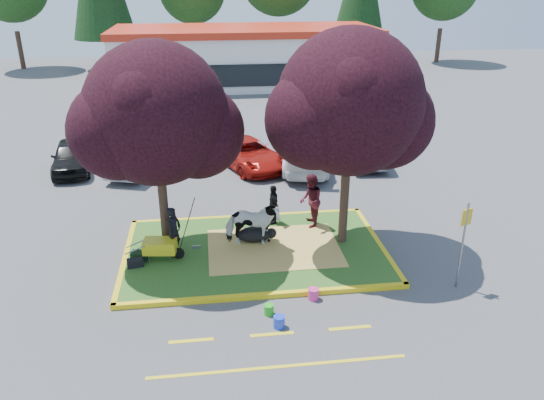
{
  "coord_description": "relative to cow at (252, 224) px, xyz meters",
  "views": [
    {
      "loc": [
        -1.38,
        -14.93,
        8.32
      ],
      "look_at": [
        0.61,
        0.5,
        1.61
      ],
      "focal_mm": 35.0,
      "sensor_mm": 36.0,
      "label": 1
    }
  ],
  "objects": [
    {
      "name": "curb_right",
      "position": [
        4.14,
        -0.28,
        -0.81
      ],
      "size": [
        0.16,
        5.3,
        0.15
      ],
      "primitive_type": "cube",
      "color": "yellow",
      "rests_on": "ground"
    },
    {
      "name": "visitor_b",
      "position": [
        0.88,
        1.57,
        -0.03
      ],
      "size": [
        0.46,
        0.87,
        1.42
      ],
      "primitive_type": "imported",
      "rotation": [
        0.0,
        0.0,
        -1.42
      ],
      "color": "black",
      "rests_on": "median_island"
    },
    {
      "name": "retail_building",
      "position": [
        2.06,
        27.7,
        1.36
      ],
      "size": [
        20.4,
        8.4,
        4.4
      ],
      "color": "silver",
      "rests_on": "ground"
    },
    {
      "name": "straw_bedding",
      "position": [
        0.66,
        -0.28,
        -0.73
      ],
      "size": [
        4.2,
        3.0,
        0.01
      ],
      "primitive_type": "cube",
      "color": "#DBBD5A",
      "rests_on": "median_island"
    },
    {
      "name": "visitor_a",
      "position": [
        2.13,
        1.17,
        0.2
      ],
      "size": [
        0.79,
        0.98,
        1.88
      ],
      "primitive_type": "imported",
      "rotation": [
        0.0,
        0.0,
        -1.66
      ],
      "color": "#45131D",
      "rests_on": "median_island"
    },
    {
      "name": "fire_lane_stripe_c",
      "position": [
        2.06,
        -4.48,
        -0.89
      ],
      "size": [
        1.1,
        0.12,
        0.01
      ],
      "primitive_type": "cube",
      "color": "yellow",
      "rests_on": "ground"
    },
    {
      "name": "car_black",
      "position": [
        -7.39,
        8.49,
        -0.2
      ],
      "size": [
        2.11,
        4.2,
        1.37
      ],
      "primitive_type": "imported",
      "rotation": [
        0.0,
        0.0,
        0.13
      ],
      "color": "black",
      "rests_on": "ground"
    },
    {
      "name": "bucket_blue",
      "position": [
        0.27,
        -4.21,
        -0.73
      ],
      "size": [
        0.31,
        0.31,
        0.32
      ],
      "primitive_type": "cylinder",
      "rotation": [
        0.0,
        0.0,
        -0.03
      ],
      "color": "blue",
      "rests_on": "ground"
    },
    {
      "name": "curb_left",
      "position": [
        -4.02,
        -0.28,
        -0.81
      ],
      "size": [
        0.16,
        5.3,
        0.15
      ],
      "primitive_type": "cube",
      "color": "yellow",
      "rests_on": "ground"
    },
    {
      "name": "cow",
      "position": [
        0.0,
        0.0,
        0.0
      ],
      "size": [
        1.81,
        0.94,
        1.48
      ],
      "primitive_type": "imported",
      "rotation": [
        0.0,
        0.0,
        1.48
      ],
      "color": "white",
      "rests_on": "median_island"
    },
    {
      "name": "car_white",
      "position": [
        3.21,
        7.42,
        -0.15
      ],
      "size": [
        3.15,
        5.45,
        1.49
      ],
      "primitive_type": "imported",
      "rotation": [
        0.0,
        0.0,
        2.92
      ],
      "color": "silver",
      "rests_on": "ground"
    },
    {
      "name": "sign_post",
      "position": [
        5.58,
        -2.98,
        0.74
      ],
      "size": [
        0.35,
        0.16,
        2.62
      ],
      "rotation": [
        0.0,
        0.0,
        0.37
      ],
      "color": "slate",
      "rests_on": "ground"
    },
    {
      "name": "tree_purple_left",
      "position": [
        -2.72,
        0.1,
        3.47
      ],
      "size": [
        5.06,
        4.2,
        6.51
      ],
      "color": "black",
      "rests_on": "median_island"
    },
    {
      "name": "median_island",
      "position": [
        0.06,
        -0.28,
        -0.81
      ],
      "size": [
        8.0,
        5.0,
        0.15
      ],
      "primitive_type": "cube",
      "color": "#26541A",
      "rests_on": "ground"
    },
    {
      "name": "tree_purple_right",
      "position": [
        2.98,
        -0.1,
        3.67
      ],
      "size": [
        5.3,
        4.4,
        6.82
      ],
      "color": "black",
      "rests_on": "median_island"
    },
    {
      "name": "bucket_pink",
      "position": [
        1.39,
        -3.08,
        -0.73
      ],
      "size": [
        0.35,
        0.35,
        0.32
      ],
      "primitive_type": "cylinder",
      "rotation": [
        0.0,
        0.0,
        -0.18
      ],
      "color": "#E03183",
      "rests_on": "ground"
    },
    {
      "name": "fire_lane_stripe_a",
      "position": [
        -1.94,
        -4.48,
        -0.89
      ],
      "size": [
        1.1,
        0.12,
        0.01
      ],
      "primitive_type": "cube",
      "color": "yellow",
      "rests_on": "ground"
    },
    {
      "name": "bucket_green",
      "position": [
        0.08,
        -3.63,
        -0.75
      ],
      "size": [
        0.3,
        0.3,
        0.28
      ],
      "primitive_type": "cylinder",
      "rotation": [
        0.0,
        0.0,
        -0.13
      ],
      "color": "green",
      "rests_on": "ground"
    },
    {
      "name": "ground",
      "position": [
        0.06,
        -0.28,
        -0.89
      ],
      "size": [
        90.0,
        90.0,
        0.0
      ],
      "primitive_type": "plane",
      "color": "#424244",
      "rests_on": "ground"
    },
    {
      "name": "car_grey",
      "position": [
        6.07,
        8.2,
        -0.1
      ],
      "size": [
        2.03,
        4.89,
        1.57
      ],
      "primitive_type": "imported",
      "rotation": [
        0.0,
        0.0,
        -0.08
      ],
      "color": "#4E5155",
      "rests_on": "ground"
    },
    {
      "name": "gear_bag_dark",
      "position": [
        -3.64,
        -0.91,
        -0.62
      ],
      "size": [
        0.51,
        0.33,
        0.24
      ],
      "primitive_type": "cube",
      "rotation": [
        0.0,
        0.0,
        0.17
      ],
      "color": "black",
      "rests_on": "median_island"
    },
    {
      "name": "fire_lane_stripe_b",
      "position": [
        0.06,
        -4.48,
        -0.89
      ],
      "size": [
        1.1,
        0.12,
        0.01
      ],
      "primitive_type": "cube",
      "color": "yellow",
      "rests_on": "ground"
    },
    {
      "name": "car_silver",
      "position": [
        -4.35,
        8.11,
        -0.15
      ],
      "size": [
        2.82,
        4.73,
        1.47
      ],
      "primitive_type": "imported",
      "rotation": [
        0.0,
        0.0,
        2.84
      ],
      "color": "#AAACB2",
      "rests_on": "ground"
    },
    {
      "name": "curb_far",
      "position": [
        0.06,
        2.3,
        -0.81
      ],
      "size": [
        8.3,
        0.16,
        0.15
      ],
      "primitive_type": "cube",
      "color": "yellow",
      "rests_on": "ground"
    },
    {
      "name": "calf",
      "position": [
        0.09,
        0.26,
        -0.49
      ],
      "size": [
        1.19,
        0.72,
        0.5
      ],
      "primitive_type": "ellipsoid",
      "rotation": [
        0.0,
        0.0,
        0.07
      ],
      "color": "black",
      "rests_on": "median_island"
    },
    {
      "name": "handler",
      "position": [
        -2.46,
        -0.33,
        0.07
      ],
      "size": [
        0.62,
        0.7,
        1.61
      ],
      "primitive_type": "imported",
      "rotation": [
        0.0,
        0.0,
        1.06
      ],
      "color": "black",
      "rests_on": "median_island"
    },
    {
      "name": "gear_bag_green",
      "position": [
        -3.55,
        -0.5,
        -0.6
      ],
      "size": [
        0.55,
        0.4,
        0.27
      ],
      "primitive_type": "cube",
      "rotation": [
        0.0,
        0.0,
        -0.18
      ],
      "color": "black",
      "rests_on": "median_island"
    },
    {
      "name": "wheelbarrow",
      "position": [
        -2.88,
        -0.59,
        -0.28
      ],
      "size": [
        1.79,
        0.72,
        0.67
      ],
      "rotation": [
        0.0,
        0.0,
        -0.13
      ],
      "color": "black",
      "rests_on": "median_island"
    },
    {
      "name": "fire_lane_long",
      "position": [
        0.06,
        -5.68,
        -0.89
      ],
      "size": [
        6.0,
        0.1,
        0.01
      ],
      "primitive_type": "cube",
      "color": "yellow",
      "rests_on": "ground"
    },
    {
      "name": "car_red",
      "position": [
        0.55,
        7.95,
        -0.25
      ],
      "size": [
        3.72,
        5.06,
        1.28
      ],
      "primitive_type": "imported",
      "rotation": [
        0.0,
        0.0,
        0.39
      ],
      "color": "#A8150E",
      "rests_on": "ground"
    },
    {
      "name": "curb_near",
      "position": [
        0.06,
        -2.86,
        -0.81
      ],
      "size": [
        8.3,
        0.16,
        0.15
      ],
      "primitive_type": "cube",
      "color": "yellow",
      "rests_on": "ground"
    }
  ]
}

